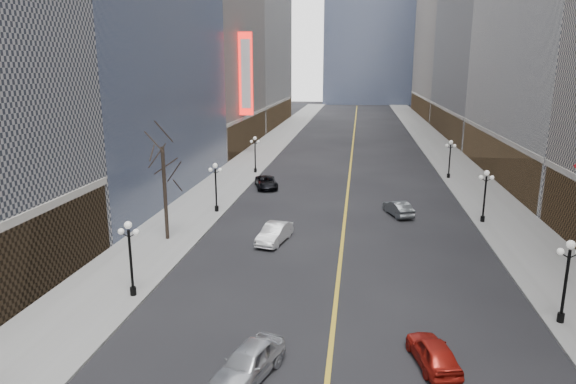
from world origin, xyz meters
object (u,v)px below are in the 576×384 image
(streetlamp_east_3, at_px, (450,155))
(streetlamp_west_1, at_px, (130,251))
(car_nb_near, at_px, (248,362))
(car_nb_mid, at_px, (275,233))
(streetlamp_east_2, at_px, (485,191))
(car_nb_far, at_px, (266,182))
(car_sb_far, at_px, (398,208))
(streetlamp_west_2, at_px, (216,182))
(streetlamp_east_1, at_px, (567,273))
(car_sb_mid, at_px, (433,352))
(streetlamp_west_3, at_px, (255,151))

(streetlamp_east_3, relative_size, streetlamp_west_1, 1.00)
(streetlamp_west_1, distance_m, car_nb_near, 11.05)
(car_nb_mid, bearing_deg, car_nb_near, -72.49)
(streetlamp_east_2, relative_size, car_nb_far, 0.95)
(streetlamp_west_1, bearing_deg, car_sb_far, 49.61)
(car_sb_far, bearing_deg, streetlamp_west_2, -15.13)
(streetlamp_west_1, xyz_separation_m, streetlamp_west_2, (0.00, 18.00, 0.00))
(streetlamp_east_1, bearing_deg, car_sb_mid, -146.09)
(streetlamp_east_3, xyz_separation_m, car_sb_mid, (-7.15, -40.81, -2.25))
(streetlamp_east_3, height_order, streetlamp_west_2, same)
(streetlamp_west_3, bearing_deg, streetlamp_east_1, -56.75)
(streetlamp_west_1, relative_size, streetlamp_west_2, 1.00)
(car_nb_near, xyz_separation_m, car_nb_far, (-5.58, 35.20, -0.08))
(car_nb_near, xyz_separation_m, car_sb_mid, (8.06, 2.07, -0.09))
(streetlamp_east_1, bearing_deg, streetlamp_east_2, 90.00)
(streetlamp_west_1, relative_size, car_sb_far, 1.10)
(streetlamp_west_2, height_order, car_nb_near, streetlamp_west_2)
(car_nb_near, bearing_deg, car_sb_mid, 33.27)
(streetlamp_east_2, distance_m, streetlamp_west_1, 29.68)
(car_nb_near, height_order, car_sb_mid, car_nb_near)
(streetlamp_west_3, distance_m, car_sb_far, 23.51)
(car_sb_mid, xyz_separation_m, car_sb_far, (0.09, 24.25, 0.02))
(streetlamp_west_2, distance_m, car_sb_far, 16.75)
(streetlamp_east_2, distance_m, streetlamp_west_2, 23.60)
(streetlamp_east_3, height_order, car_sb_far, streetlamp_east_3)
(streetlamp_east_2, bearing_deg, car_sb_far, 168.45)
(streetlamp_west_1, relative_size, streetlamp_west_3, 1.00)
(streetlamp_east_2, xyz_separation_m, car_sb_mid, (-7.15, -22.81, -2.25))
(streetlamp_west_1, relative_size, car_nb_near, 1.03)
(streetlamp_east_3, bearing_deg, car_sb_far, -113.09)
(car_sb_mid, relative_size, car_sb_far, 0.94)
(streetlamp_east_1, bearing_deg, streetlamp_west_2, 142.67)
(streetlamp_east_3, distance_m, car_sb_mid, 41.49)
(car_sb_mid, bearing_deg, car_sb_far, -103.76)
(streetlamp_west_3, xyz_separation_m, car_sb_mid, (16.45, -40.81, -2.25))
(car_sb_far, bearing_deg, streetlamp_west_1, 29.49)
(streetlamp_west_3, relative_size, car_sb_mid, 1.17)
(streetlamp_east_3, distance_m, car_nb_near, 45.54)
(car_nb_far, xyz_separation_m, car_sb_mid, (13.65, -33.14, -0.01))
(streetlamp_east_1, xyz_separation_m, car_nb_near, (-15.22, -6.87, -2.15))
(streetlamp_west_2, relative_size, car_nb_near, 1.03)
(car_nb_far, bearing_deg, streetlamp_east_3, 3.60)
(streetlamp_east_3, height_order, car_nb_far, streetlamp_east_3)
(streetlamp_east_1, xyz_separation_m, car_nb_mid, (-16.97, 10.68, -2.17))
(streetlamp_east_2, height_order, streetlamp_west_1, same)
(streetlamp_east_3, relative_size, car_nb_far, 0.95)
(streetlamp_west_1, xyz_separation_m, car_sb_far, (16.54, 19.44, -2.23))
(streetlamp_east_1, bearing_deg, car_nb_near, -155.69)
(streetlamp_west_3, relative_size, car_sb_far, 1.10)
(streetlamp_west_3, relative_size, car_nb_far, 0.95)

